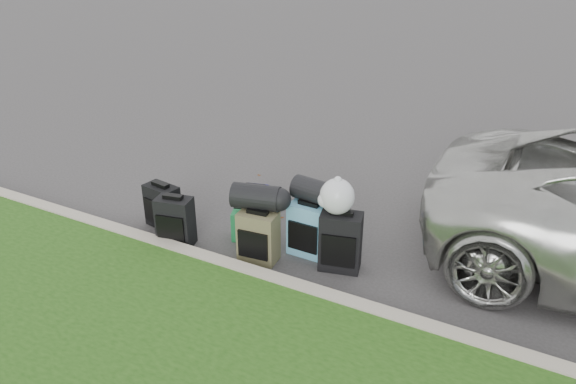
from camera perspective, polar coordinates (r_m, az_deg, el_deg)
The scene contains 12 objects.
ground at distance 7.15m, azimuth -0.06°, elevation -4.76°, with size 120.00×120.00×0.00m, color #383535.
curb at distance 6.38m, azimuth -4.38°, elevation -8.18°, with size 120.00×0.18×0.15m, color #9E937F.
suitcase_small_black at distance 7.50m, azimuth -12.62°, elevation -1.39°, with size 0.46×0.25×0.57m, color black.
suitcase_large_black_left at distance 7.03m, azimuth -11.37°, elevation -2.95°, with size 0.43×0.26×0.63m, color black.
suitcase_olive at distance 6.58m, azimuth -3.03°, elevation -4.55°, with size 0.45×0.28×0.62m, color #49452C.
suitcase_teal at distance 6.69m, azimuth 2.10°, elevation -3.82°, with size 0.46×0.27×0.66m, color teal.
suitcase_large_black_right at distance 6.42m, azimuth 5.36°, elevation -5.05°, with size 0.47×0.28×0.70m, color black.
tote_green at distance 7.09m, azimuth -4.25°, elevation -3.33°, with size 0.34×0.27×0.38m, color #176A34.
tote_navy at distance 7.82m, azimuth -3.26°, elevation -0.58°, with size 0.31×0.24×0.33m, color navy.
duffel_left at distance 6.47m, azimuth -3.27°, elevation -0.50°, with size 0.30×0.30×0.56m, color black.
duffel_right at distance 6.54m, azimuth 2.65°, elevation 0.10°, with size 0.28×0.28×0.51m, color black.
trash_bag at distance 6.21m, azimuth 5.02°, elevation -0.45°, with size 0.39×0.39×0.39m, color silver.
Camera 1 is at (2.93, -5.42, 3.63)m, focal length 35.00 mm.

